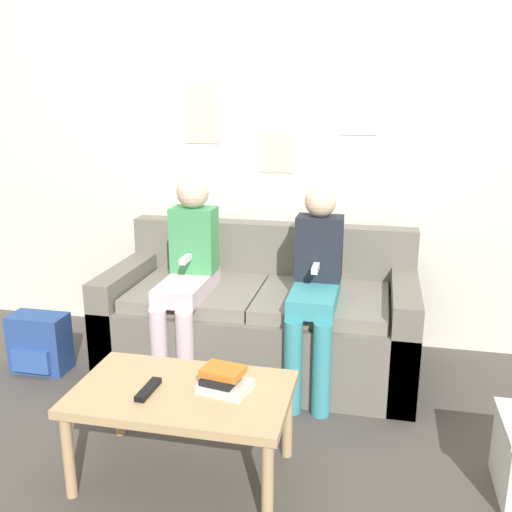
# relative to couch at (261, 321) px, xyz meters

# --- Properties ---
(ground_plane) EXTENTS (10.00, 10.00, 0.00)m
(ground_plane) POSITION_rel_couch_xyz_m (0.00, -0.52, -0.28)
(ground_plane) COLOR #4C4742
(wall_back) EXTENTS (8.00, 0.07, 2.60)m
(wall_back) POSITION_rel_couch_xyz_m (-0.00, 0.50, 1.02)
(wall_back) COLOR silver
(wall_back) RESTS_ON ground_plane
(couch) EXTENTS (1.71, 0.81, 0.78)m
(couch) POSITION_rel_couch_xyz_m (0.00, 0.00, 0.00)
(couch) COLOR #6B665B
(couch) RESTS_ON ground_plane
(coffee_table) EXTENTS (0.86, 0.52, 0.39)m
(coffee_table) POSITION_rel_couch_xyz_m (-0.10, -1.04, 0.07)
(coffee_table) COLOR tan
(coffee_table) RESTS_ON ground_plane
(person_left) EXTENTS (0.24, 0.56, 1.10)m
(person_left) POSITION_rel_couch_xyz_m (-0.36, -0.19, 0.34)
(person_left) COLOR silver
(person_left) RESTS_ON ground_plane
(person_right) EXTENTS (0.24, 0.56, 1.07)m
(person_right) POSITION_rel_couch_xyz_m (0.33, -0.19, 0.33)
(person_right) COLOR teal
(person_right) RESTS_ON ground_plane
(tv_remote) EXTENTS (0.05, 0.17, 0.02)m
(tv_remote) POSITION_rel_couch_xyz_m (-0.22, -1.09, 0.13)
(tv_remote) COLOR black
(tv_remote) RESTS_ON coffee_table
(book_stack) EXTENTS (0.22, 0.18, 0.09)m
(book_stack) POSITION_rel_couch_xyz_m (0.06, -1.01, 0.15)
(book_stack) COLOR silver
(book_stack) RESTS_ON coffee_table
(backpack) EXTENTS (0.32, 0.20, 0.33)m
(backpack) POSITION_rel_couch_xyz_m (-1.21, -0.33, -0.11)
(backpack) COLOR #284789
(backpack) RESTS_ON ground_plane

